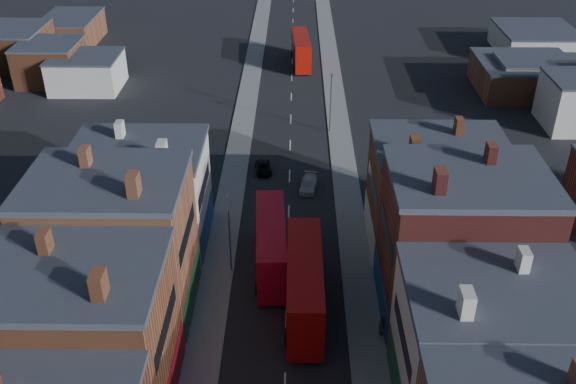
{
  "coord_description": "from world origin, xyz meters",
  "views": [
    {
      "loc": [
        0.66,
        -17.26,
        36.8
      ],
      "look_at": [
        0.0,
        34.18,
        6.07
      ],
      "focal_mm": 40.0,
      "sensor_mm": 36.0,
      "label": 1
    }
  ],
  "objects_px": {
    "bus_2": "(301,50)",
    "ped_3": "(381,325)",
    "bus_0": "(271,244)",
    "bus_1": "(305,285)",
    "car_2": "(263,168)",
    "car_3": "(308,184)"
  },
  "relations": [
    {
      "from": "ped_3",
      "to": "bus_1",
      "type": "bearing_deg",
      "value": 87.56
    },
    {
      "from": "bus_1",
      "to": "car_2",
      "type": "distance_m",
      "value": 25.15
    },
    {
      "from": "bus_1",
      "to": "ped_3",
      "type": "xyz_separation_m",
      "value": [
        6.2,
        -2.78,
        -1.87
      ]
    },
    {
      "from": "car_3",
      "to": "ped_3",
      "type": "distance_m",
      "value": 24.07
    },
    {
      "from": "car_2",
      "to": "bus_2",
      "type": "bearing_deg",
      "value": 75.3
    },
    {
      "from": "bus_0",
      "to": "bus_2",
      "type": "bearing_deg",
      "value": 83.92
    },
    {
      "from": "bus_0",
      "to": "bus_1",
      "type": "height_order",
      "value": "bus_1"
    },
    {
      "from": "car_3",
      "to": "bus_2",
      "type": "bearing_deg",
      "value": 98.87
    },
    {
      "from": "bus_2",
      "to": "car_3",
      "type": "distance_m",
      "value": 40.91
    },
    {
      "from": "car_2",
      "to": "ped_3",
      "type": "bearing_deg",
      "value": -76.06
    },
    {
      "from": "bus_2",
      "to": "car_3",
      "type": "height_order",
      "value": "bus_2"
    },
    {
      "from": "bus_2",
      "to": "car_2",
      "type": "height_order",
      "value": "bus_2"
    },
    {
      "from": "bus_1",
      "to": "car_2",
      "type": "relative_size",
      "value": 3.3
    },
    {
      "from": "bus_1",
      "to": "bus_2",
      "type": "distance_m",
      "value": 61.5
    },
    {
      "from": "bus_2",
      "to": "ped_3",
      "type": "height_order",
      "value": "bus_2"
    },
    {
      "from": "bus_0",
      "to": "car_3",
      "type": "distance_m",
      "value": 15.18
    },
    {
      "from": "bus_1",
      "to": "car_2",
      "type": "bearing_deg",
      "value": 100.31
    },
    {
      "from": "ped_3",
      "to": "car_2",
      "type": "bearing_deg",
      "value": 43.21
    },
    {
      "from": "bus_2",
      "to": "car_2",
      "type": "relative_size",
      "value": 2.98
    },
    {
      "from": "bus_1",
      "to": "ped_3",
      "type": "bearing_deg",
      "value": -24.4
    },
    {
      "from": "bus_0",
      "to": "bus_2",
      "type": "distance_m",
      "value": 55.52
    },
    {
      "from": "bus_2",
      "to": "ped_3",
      "type": "distance_m",
      "value": 64.59
    }
  ]
}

